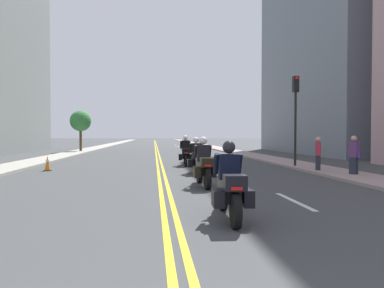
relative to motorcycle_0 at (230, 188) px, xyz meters
name	(u,v)px	position (x,y,z in m)	size (l,w,h in m)	color
ground_plane	(156,147)	(-1.16, 41.72, -0.64)	(264.00, 264.00, 0.00)	#3E4042
sidewalk_left	(101,147)	(-8.66, 41.72, -0.58)	(2.11, 144.00, 0.12)	#9C9A8E
sidewalk_right	(209,146)	(6.34, 41.72, -0.58)	(2.11, 144.00, 0.12)	gray
centreline_yellow_inner	(155,147)	(-1.28, 41.72, -0.64)	(0.12, 132.00, 0.01)	yellow
centreline_yellow_outer	(157,147)	(-1.04, 41.72, -0.64)	(0.12, 132.00, 0.01)	yellow
lane_dashes_white	(195,155)	(2.06, 22.72, -0.64)	(0.14, 56.40, 0.01)	silver
motorcycle_0	(230,188)	(0.00, 0.00, 0.00)	(0.78, 2.18, 1.57)	black
motorcycle_1	(204,167)	(0.13, 4.44, 0.02)	(0.77, 2.19, 1.63)	black
motorcycle_2	(196,158)	(0.36, 8.34, 0.02)	(0.78, 2.08, 1.60)	black
motorcycle_3	(185,154)	(0.23, 12.20, 0.03)	(0.78, 2.21, 1.66)	black
traffic_cone_0	(47,163)	(-6.46, 10.21, -0.28)	(0.32, 0.32, 0.73)	black
traffic_light_near	(296,104)	(5.68, 10.28, 2.59)	(0.28, 0.38, 4.66)	black
pedestrian_0	(354,156)	(6.48, 6.36, 0.21)	(0.36, 0.50, 1.66)	#242937
pedestrian_2	(318,154)	(5.80, 8.05, 0.19)	(0.37, 0.42, 1.61)	#262832
street_tree_0	(80,121)	(-8.62, 28.33, 2.39)	(2.02, 2.02, 4.07)	#4B3721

